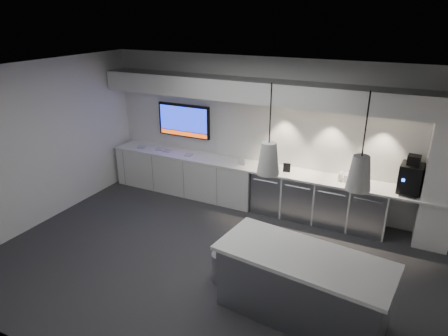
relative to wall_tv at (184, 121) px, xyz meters
The scene contains 27 objects.
floor 3.47m from the wall_tv, 52.18° to the right, with size 7.00×7.00×0.00m, color #313134.
ceiling 3.42m from the wall_tv, 52.18° to the right, with size 7.00×7.00×0.00m, color black.
wall_back 1.90m from the wall_tv, ahead, with size 7.00×7.00×0.00m, color white.
wall_front 5.30m from the wall_tv, 68.99° to the right, with size 7.00×7.00×0.00m, color white.
wall_left 2.92m from the wall_tv, 123.17° to the right, with size 7.00×7.00×0.00m, color white.
back_counter 2.04m from the wall_tv, ahead, with size 6.80×0.65×0.04m, color white.
left_base_cabinets 1.17m from the wall_tv, 61.19° to the right, with size 3.30×0.63×0.86m, color white.
fridge_unit_a 2.45m from the wall_tv, ahead, with size 0.60×0.61×0.85m, color #999BA1.
fridge_unit_b 3.01m from the wall_tv, ahead, with size 0.60×0.61×0.85m, color #999BA1.
fridge_unit_c 3.60m from the wall_tv, ahead, with size 0.60×0.61×0.85m, color #999BA1.
fridge_unit_d 4.21m from the wall_tv, ahead, with size 0.60×0.61×0.85m, color #999BA1.
backsplash 3.10m from the wall_tv, ahead, with size 4.60×0.03×1.30m, color white.
soffit 2.09m from the wall_tv, ahead, with size 6.90×0.60×0.40m, color white.
column 5.11m from the wall_tv, ahead, with size 0.55×0.55×2.60m, color white.
wall_tv is the anchor object (origin of this frame).
island 4.76m from the wall_tv, 39.89° to the right, with size 2.31×1.20×0.94m.
bin 3.82m from the wall_tv, 50.10° to the right, with size 0.32×0.32×0.45m, color #999BA1.
coffee_machine 4.65m from the wall_tv, ahead, with size 0.40×0.55×0.66m.
sign_black 2.55m from the wall_tv, ahead, with size 0.14×0.02×0.18m, color black.
sign_white 1.67m from the wall_tv, 11.93° to the right, with size 0.18×0.02×0.14m, color white.
cup_cluster 3.59m from the wall_tv, ahead, with size 0.17×0.17×0.14m, color white, non-canonical shape.
tray_a 1.20m from the wall_tv, 160.15° to the right, with size 0.16×0.16×0.03m, color #B4B4B4.
tray_b 0.86m from the wall_tv, 150.18° to the right, with size 0.16×0.16×0.03m, color #B4B4B4.
tray_c 0.76m from the wall_tv, 131.70° to the right, with size 0.16×0.16×0.03m, color #B4B4B4.
tray_d 0.78m from the wall_tv, 48.92° to the right, with size 0.16×0.16×0.03m, color #B4B4B4.
pendant_left 4.29m from the wall_tv, 44.45° to the right, with size 0.28×0.28×1.09m.
pendant_right 5.09m from the wall_tv, 36.05° to the right, with size 0.28×0.28×1.09m.
Camera 1 is at (2.63, -4.79, 3.79)m, focal length 32.00 mm.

